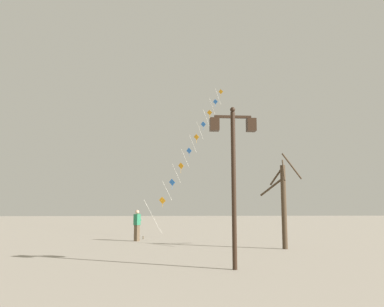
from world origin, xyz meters
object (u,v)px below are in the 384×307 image
kite_train (193,143)px  bare_tree (283,201)px  twin_lantern_lamp_post (233,155)px  kite_flyer (137,225)px

kite_train → bare_tree: (3.16, -11.88, -4.58)m
twin_lantern_lamp_post → bare_tree: size_ratio=1.14×
kite_flyer → bare_tree: bearing=-97.3°
twin_lantern_lamp_post → bare_tree: 6.84m
kite_train → bare_tree: kite_train is taller
twin_lantern_lamp_post → kite_flyer: 11.52m
kite_train → kite_flyer: 9.85m
twin_lantern_lamp_post → bare_tree: bearing=60.3°
twin_lantern_lamp_post → bare_tree: twin_lantern_lamp_post is taller
kite_train → twin_lantern_lamp_post: bearing=-90.5°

